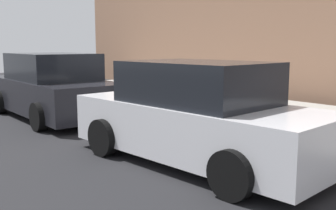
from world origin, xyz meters
The scene contains 12 objects.
ground_plane centered at (0.00, 0.00, 0.00)m, with size 40.00×40.00×0.00m, color black.
sidewalk_curb centered at (0.00, -2.50, 0.07)m, with size 18.00×5.00×0.14m, color #9E9B93.
suitcase_teal_0 centered at (-3.61, -0.45, 0.43)m, with size 0.44×0.27×0.63m.
suitcase_black_1 centered at (-3.10, -0.53, 0.44)m, with size 0.38×0.26×0.91m.
suitcase_maroon_2 centered at (-2.58, -0.60, 0.40)m, with size 0.47×0.22×0.57m.
suitcase_navy_3 centered at (-2.04, -0.54, 0.51)m, with size 0.40×0.22×1.08m.
suitcase_silver_4 centered at (-1.49, -0.45, 0.46)m, with size 0.49×0.27×0.94m.
suitcase_red_5 centered at (-0.95, -0.58, 0.40)m, with size 0.37×0.26×0.80m.
fire_hydrant centered at (-0.20, -0.52, 0.58)m, with size 0.39×0.21×0.84m.
bollard_post centered at (0.27, -0.37, 0.52)m, with size 0.15×0.15×0.75m, color #333338.
parked_car_white_0 centered at (-3.70, 1.68, 0.76)m, with size 4.49×2.14×1.63m.
parked_car_charcoal_1 centered at (1.66, 1.68, 0.78)m, with size 4.73×2.23×1.67m.
Camera 1 is at (-8.14, 6.07, 1.88)m, focal length 42.43 mm.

